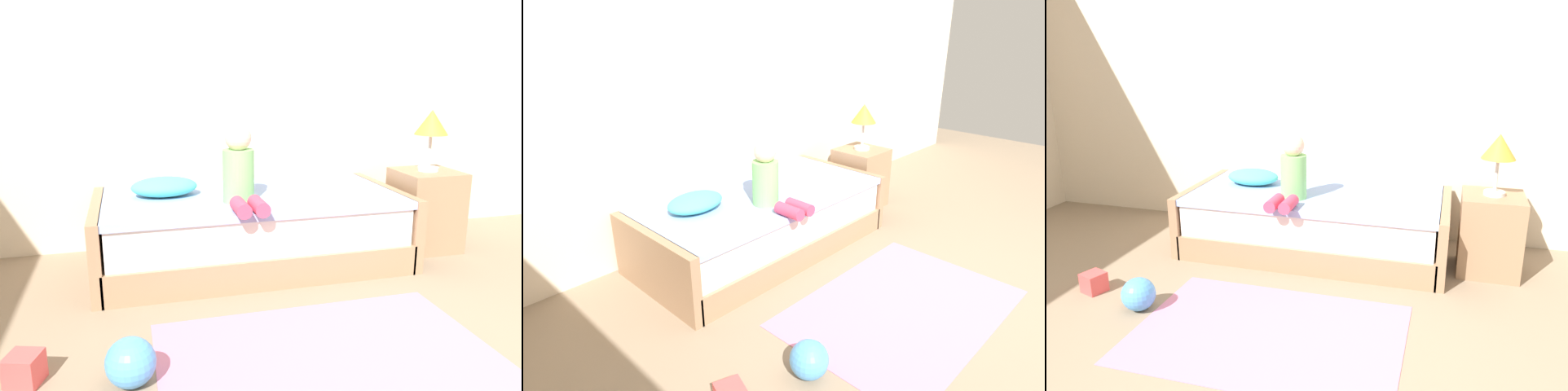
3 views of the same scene
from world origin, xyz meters
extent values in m
cube|color=beige|center=(0.00, 2.60, 1.45)|extent=(7.20, 0.10, 2.90)
cube|color=#997556|center=(-0.59, 2.00, 0.10)|extent=(2.00, 1.00, 0.20)
cube|color=white|center=(-0.59, 2.00, 0.33)|extent=(1.94, 0.94, 0.25)
cube|color=#8CA5E0|center=(-0.59, 2.00, 0.47)|extent=(1.98, 0.98, 0.05)
cube|color=#997556|center=(-1.61, 2.00, 0.25)|extent=(0.07, 1.00, 0.50)
cube|color=#997556|center=(0.43, 2.00, 0.25)|extent=(0.07, 1.00, 0.50)
cube|color=#997556|center=(0.76, 1.98, 0.30)|extent=(0.44, 0.44, 0.60)
cylinder|color=silver|center=(0.76, 1.98, 0.61)|extent=(0.15, 0.15, 0.03)
cylinder|color=silver|center=(0.76, 1.98, 0.75)|extent=(0.02, 0.02, 0.24)
cone|color=#F29E33|center=(0.76, 1.98, 0.96)|extent=(0.24, 0.24, 0.18)
cylinder|color=#7FC672|center=(-0.72, 1.82, 0.67)|extent=(0.20, 0.20, 0.34)
sphere|color=beige|center=(-0.72, 1.82, 0.92)|extent=(0.17, 0.17, 0.17)
cylinder|color=#D83F60|center=(-0.77, 1.52, 0.55)|extent=(0.09, 0.22, 0.09)
cylinder|color=#D83F60|center=(-0.66, 1.52, 0.55)|extent=(0.09, 0.22, 0.09)
ellipsoid|color=#4CCCBC|center=(-1.17, 2.10, 0.56)|extent=(0.44, 0.30, 0.13)
sphere|color=#4C99E5|center=(-1.44, 0.74, 0.11)|extent=(0.22, 0.22, 0.22)
cube|color=pink|center=(-0.53, 0.70, 0.00)|extent=(1.60, 1.10, 0.01)
cube|color=#E54C4C|center=(-1.88, 0.87, 0.07)|extent=(0.17, 0.17, 0.14)
camera|label=1|loc=(-1.39, -1.25, 1.31)|focal=34.56mm
camera|label=2|loc=(-2.96, -0.54, 1.86)|focal=31.64mm
camera|label=3|loc=(0.43, -1.80, 1.68)|focal=35.11mm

